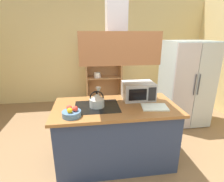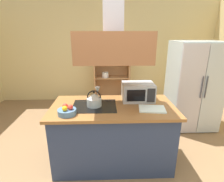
{
  "view_description": "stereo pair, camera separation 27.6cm",
  "coord_description": "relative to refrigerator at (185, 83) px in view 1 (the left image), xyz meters",
  "views": [
    {
      "loc": [
        -0.26,
        -1.94,
        1.87
      ],
      "look_at": [
        0.11,
        0.65,
        1.0
      ],
      "focal_mm": 28.52,
      "sensor_mm": 36.0,
      "label": 1
    },
    {
      "loc": [
        0.01,
        -1.96,
        1.87
      ],
      "look_at": [
        0.11,
        0.65,
        1.0
      ],
      "focal_mm": 28.52,
      "sensor_mm": 36.0,
      "label": 2
    }
  ],
  "objects": [
    {
      "name": "cutting_board",
      "position": [
        -1.13,
        -1.2,
        0.05
      ],
      "size": [
        0.37,
        0.28,
        0.02
      ],
      "primitive_type": "cube",
      "rotation": [
        0.0,
        0.0,
        -0.14
      ],
      "color": "white",
      "rests_on": "kitchen_island"
    },
    {
      "name": "wine_glass_on_counter",
      "position": [
        -1.86,
        -0.84,
        0.19
      ],
      "size": [
        0.08,
        0.08,
        0.21
      ],
      "color": "silver",
      "rests_on": "kitchen_island"
    },
    {
      "name": "kettle",
      "position": [
        -1.9,
        -1.06,
        0.14
      ],
      "size": [
        0.2,
        0.2,
        0.23
      ],
      "color": "silver",
      "rests_on": "kitchen_island"
    },
    {
      "name": "range_hood",
      "position": [
        -1.64,
        -1.06,
        0.94
      ],
      "size": [
        0.9,
        0.7,
        1.18
      ],
      "color": "#9D6039"
    },
    {
      "name": "fruit_bowl",
      "position": [
        -2.22,
        -1.31,
        0.09
      ],
      "size": [
        0.23,
        0.23,
        0.13
      ],
      "color": "#4C7299",
      "rests_on": "kitchen_island"
    },
    {
      "name": "microwave",
      "position": [
        -1.26,
        -0.85,
        0.17
      ],
      "size": [
        0.46,
        0.35,
        0.26
      ],
      "color": "#B7BABF",
      "rests_on": "kitchen_island"
    },
    {
      "name": "dish_cabinet",
      "position": [
        -1.58,
        1.42,
        -0.08
      ],
      "size": [
        0.96,
        0.4,
        1.76
      ],
      "color": "tan",
      "rests_on": "ground"
    },
    {
      "name": "refrigerator",
      "position": [
        0.0,
        0.0,
        0.0
      ],
      "size": [
        0.9,
        0.77,
        1.72
      ],
      "color": "#B2C3C3",
      "rests_on": "ground"
    },
    {
      "name": "kitchen_island",
      "position": [
        -1.64,
        -1.06,
        -0.4
      ],
      "size": [
        1.71,
        0.87,
        0.9
      ],
      "color": "navy",
      "rests_on": "ground"
    },
    {
      "name": "wall_back",
      "position": [
        -1.75,
        1.64,
        0.49
      ],
      "size": [
        6.0,
        0.12,
        2.7
      ],
      "primitive_type": "cube",
      "color": "#E2C784",
      "rests_on": "ground"
    },
    {
      "name": "ground_plane",
      "position": [
        -1.75,
        -1.36,
        -0.86
      ],
      "size": [
        7.8,
        7.8,
        0.0
      ],
      "primitive_type": "plane",
      "color": "olive"
    }
  ]
}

